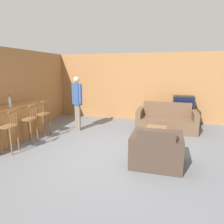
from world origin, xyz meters
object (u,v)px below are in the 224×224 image
bar_chair_near (9,130)px  bar_chair_mid (30,122)px  armchair_near (156,151)px  tv (183,103)px  person_by_window (77,100)px  coffee_table (156,131)px  bottle (9,102)px  book_on_table (159,129)px  couch_far (166,121)px  tv_unit (182,117)px  bar_chair_far (44,117)px

bar_chair_near → bar_chair_mid: same height
bar_chair_near → armchair_near: 3.46m
bar_chair_near → tv: bearing=42.1°
bar_chair_near → person_by_window: bearing=70.2°
bar_chair_mid → coffee_table: 3.46m
coffee_table → bar_chair_near: bearing=-154.5°
bottle → person_by_window: person_by_window is taller
tv → book_on_table: (-0.72, -2.21, -0.39)m
couch_far → person_by_window: bearing=-164.0°
bottle → armchair_near: bearing=-4.3°
bar_chair_near → tv_unit: (4.15, 3.75, -0.30)m
coffee_table → person_by_window: person_by_window is taller
tv → bottle: 5.60m
person_by_window → bottle: bearing=-128.4°
couch_far → armchair_near: 2.66m
bar_chair_near → tv_unit: bar_chair_near is taller
bar_chair_far → person_by_window: 1.16m
armchair_near → book_on_table: bearing=89.9°
tv → bar_chair_near: bearing=-137.9°
armchair_near → book_on_table: armchair_near is taller
bar_chair_mid → bar_chair_near: bearing=-90.0°
bar_chair_far → armchair_near: bearing=-17.6°
bar_chair_far → armchair_near: size_ratio=1.02×
tv → bar_chair_mid: bearing=-144.1°
armchair_near → person_by_window: size_ratio=0.59×
couch_far → armchair_near: size_ratio=1.83×
person_by_window → book_on_table: bearing=-12.8°
bar_chair_far → tv: same height
couch_far → armchair_near: (-0.16, -2.65, 0.00)m
book_on_table → person_by_window: 2.80m
person_by_window → couch_far: bearing=16.0°
bar_chair_near → bottle: 0.94m
tv_unit → person_by_window: person_by_window is taller
bottle → coffee_table: bearing=14.7°
bar_chair_far → coffee_table: bearing=3.4°
bottle → book_on_table: 4.07m
bar_chair_near → coffee_table: bearing=25.5°
bar_chair_near → bar_chair_mid: 0.74m
armchair_near → coffee_table: (-0.08, 1.29, 0.03)m
armchair_near → bar_chair_far: bearing=162.4°
bar_chair_mid → coffee_table: (3.35, 0.85, -0.24)m
armchair_near → coffee_table: armchair_near is taller
bar_chair_near → person_by_window: 2.32m
bar_chair_near → armchair_near: size_ratio=1.02×
bar_chair_mid → book_on_table: size_ratio=5.02×
book_on_table → person_by_window: bearing=167.2°
coffee_table → tv: size_ratio=1.18×
tv_unit → book_on_table: bearing=-108.0°
bar_chair_mid → tv_unit: size_ratio=0.91×
bar_chair_far → bar_chair_near: bearing=-90.0°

